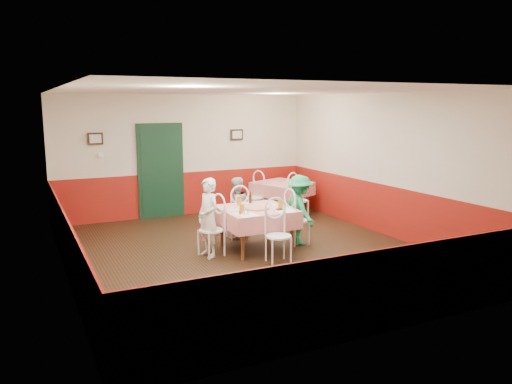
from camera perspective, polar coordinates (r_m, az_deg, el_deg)
name	(u,v)px	position (r m, az deg, el deg)	size (l,w,h in m)	color
floor	(249,253)	(8.83, -0.84, -6.95)	(7.00, 7.00, 0.00)	black
ceiling	(248,91)	(8.45, -0.89, 11.52)	(7.00, 7.00, 0.00)	white
back_wall	(185,155)	(11.77, -8.12, 4.17)	(6.00, 0.10, 2.80)	beige
front_wall	(384,214)	(5.61, 14.47, -2.43)	(6.00, 0.10, 2.80)	beige
left_wall	(61,186)	(7.77, -21.35, 0.60)	(0.10, 7.00, 2.80)	beige
right_wall	(386,165)	(10.16, 14.67, 3.03)	(0.10, 7.00, 2.80)	beige
wainscot_back	(186,193)	(11.88, -7.99, -0.16)	(6.00, 0.03, 1.00)	maroon
wainscot_front	(380,292)	(5.87, 13.99, -11.01)	(6.00, 0.03, 1.00)	maroon
wainscot_left	(67,246)	(7.95, -20.83, -5.80)	(0.03, 7.00, 1.00)	maroon
wainscot_right	(384,210)	(10.29, 14.39, -1.95)	(0.03, 7.00, 1.00)	maroon
door	(161,172)	(11.60, -10.82, 2.26)	(0.96, 0.06, 2.10)	black
picture_left	(95,139)	(11.24, -17.89, 5.82)	(0.32, 0.03, 0.26)	black
picture_right	(237,135)	(12.15, -2.22, 6.57)	(0.32, 0.03, 0.26)	black
thermostat	(101,155)	(11.28, -17.29, 4.08)	(0.10, 0.03, 0.10)	white
main_table	(256,229)	(8.93, 0.00, -4.27)	(1.22, 1.22, 0.77)	red
second_table	(282,198)	(11.85, 3.00, -0.72)	(1.12, 1.12, 0.77)	red
chair_left	(211,230)	(8.59, -5.14, -4.37)	(0.42, 0.42, 0.90)	white
chair_right	(297,220)	(9.30, 4.74, -3.25)	(0.42, 0.42, 0.90)	white
chair_far	(237,216)	(9.66, -2.18, -2.72)	(0.42, 0.42, 0.90)	white
chair_near	(278,236)	(8.18, 2.58, -5.08)	(0.42, 0.42, 0.90)	white
chair_second_a	(254,198)	(11.50, -0.28, -0.66)	(0.42, 0.42, 0.90)	white
chair_second_b	(298,201)	(11.20, 4.85, -0.98)	(0.42, 0.42, 0.90)	white
pizza	(257,208)	(8.77, 0.12, -1.86)	(0.41, 0.41, 0.03)	#B74723
plate_left	(236,210)	(8.67, -2.35, -2.05)	(0.25, 0.25, 0.01)	white
plate_right	(277,205)	(9.05, 2.45, -1.53)	(0.25, 0.25, 0.01)	white
plate_far	(245,203)	(9.23, -1.27, -1.30)	(0.25, 0.25, 0.01)	white
glass_a	(242,209)	(8.42, -1.62, -1.93)	(0.08, 0.08, 0.15)	#BF7219
glass_b	(280,204)	(8.80, 2.81, -1.41)	(0.08, 0.08, 0.16)	#BF7219
glass_c	(239,201)	(9.10, -1.92, -1.02)	(0.08, 0.08, 0.15)	#BF7219
beer_bottle	(250,198)	(9.22, -0.66, -0.73)	(0.05, 0.05, 0.20)	#381C0A
shaker_a	(244,213)	(8.27, -1.39, -2.36)	(0.04, 0.04, 0.09)	silver
shaker_b	(248,212)	(8.28, -0.95, -2.35)	(0.04, 0.04, 0.09)	silver
shaker_c	(240,212)	(8.32, -1.84, -2.30)	(0.04, 0.04, 0.09)	#B23319
menu_left	(247,215)	(8.32, -1.08, -2.60)	(0.30, 0.40, 0.00)	white
menu_right	(285,210)	(8.66, 3.28, -2.11)	(0.30, 0.40, 0.00)	white
wallet	(279,209)	(8.69, 2.68, -2.00)	(0.11, 0.09, 0.02)	black
diner_left	(208,218)	(8.52, -5.48, -2.93)	(0.49, 0.32, 1.35)	gray
diner_far	(236,208)	(9.68, -2.30, -1.82)	(0.58, 0.45, 1.19)	gray
diner_right	(300,210)	(9.28, 5.02, -2.03)	(0.84, 0.48, 1.29)	gray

